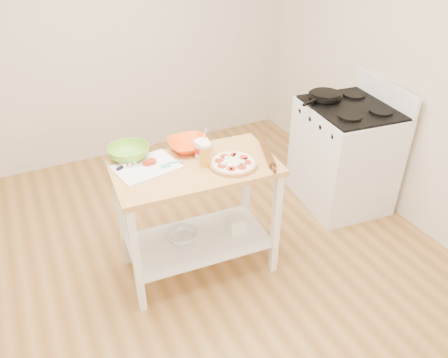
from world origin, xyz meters
name	(u,v)px	position (x,y,z in m)	size (l,w,h in m)	color
room_shell	(186,117)	(0.00, 0.00, 1.35)	(4.04, 4.54, 2.74)	#A3743C
prep_island	(197,197)	(0.12, 0.19, 0.64)	(1.14, 0.68, 0.90)	tan
gas_stove	(344,155)	(1.65, 0.43, 0.47)	(0.76, 0.86, 1.11)	silver
skillet	(325,96)	(1.54, 0.66, 0.98)	(0.44, 0.29, 0.03)	black
pizza	(233,163)	(0.35, 0.08, 0.92)	(0.32, 0.32, 0.05)	tan
cutting_board	(145,166)	(-0.18, 0.31, 0.91)	(0.45, 0.37, 0.04)	white
spatula	(171,164)	(-0.03, 0.26, 0.92)	(0.15, 0.05, 0.01)	#36BA9B
knife	(128,164)	(-0.28, 0.38, 0.92)	(0.25, 0.14, 0.01)	silver
orange_bowl	(189,145)	(0.17, 0.42, 0.94)	(0.29, 0.29, 0.07)	#FF4A0A
green_bowl	(129,153)	(-0.25, 0.48, 0.94)	(0.28, 0.28, 0.09)	#6CAF2C
beer_pint	(205,154)	(0.18, 0.16, 0.98)	(0.08, 0.08, 0.16)	orange
yogurt_tub	(202,149)	(0.21, 0.28, 0.96)	(0.10, 0.10, 0.22)	white
rolling_pin	(267,152)	(0.62, 0.10, 0.92)	(0.05, 0.05, 0.41)	#512C12
shelf_glass_bowl	(183,236)	(0.02, 0.23, 0.29)	(0.22, 0.22, 0.07)	silver
shelf_bin	(236,224)	(0.42, 0.16, 0.32)	(0.12, 0.12, 0.12)	white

